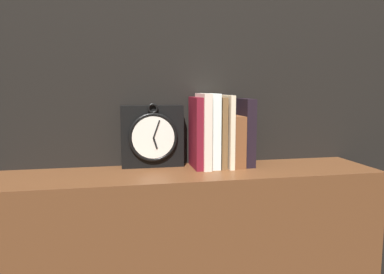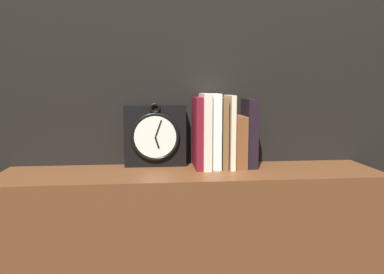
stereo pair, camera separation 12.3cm
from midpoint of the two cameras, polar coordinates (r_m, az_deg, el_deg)
wall_back at (r=1.39m, az=1.87°, el=12.00°), size 6.00×0.05×2.60m
clock at (r=1.32m, az=-2.99°, el=0.16°), size 0.22×0.07×0.23m
book_slot0_maroon at (r=1.30m, az=3.60°, el=0.64°), size 0.02×0.14×0.25m
book_slot1_cream at (r=1.30m, az=4.75°, el=0.91°), size 0.03×0.15×0.26m
book_slot2_white at (r=1.31m, az=6.07°, el=0.94°), size 0.03×0.14×0.26m
book_slot3_brown at (r=1.32m, az=7.35°, el=0.68°), size 0.02×0.13×0.25m
book_slot4_cream at (r=1.32m, az=8.41°, el=0.82°), size 0.02×0.15×0.25m
book_slot5_brown at (r=1.34m, az=9.65°, el=-0.68°), size 0.04×0.14×0.18m
book_slot6_black at (r=1.35m, az=11.33°, el=0.61°), size 0.03×0.13×0.24m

